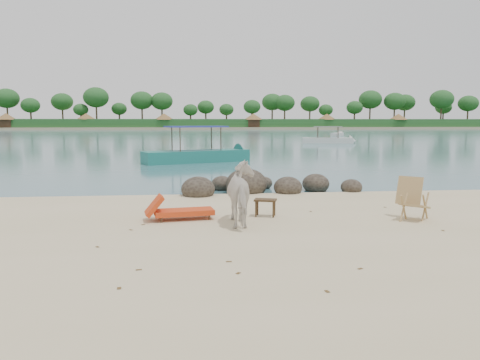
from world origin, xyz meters
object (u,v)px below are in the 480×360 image
object	(u,v)px
boulders	(257,186)
boat_near	(196,132)
side_table	(265,209)
lounge_chair	(184,210)
deck_chair	(415,200)
cow	(244,194)

from	to	relation	value
boulders	boat_near	size ratio (longest dim) A/B	0.85
side_table	boat_near	size ratio (longest dim) A/B	0.07
boulders	lounge_chair	distance (m)	5.14
deck_chair	boat_near	xyz separation A→B (m)	(-5.19, 17.99, 1.27)
cow	boat_near	distance (m)	18.05
lounge_chair	boat_near	distance (m)	17.38
side_table	boulders	bearing A→B (deg)	102.03
cow	side_table	distance (m)	1.16
boulders	deck_chair	bearing A→B (deg)	-58.18
lounge_chair	boat_near	size ratio (longest dim) A/B	0.25
side_table	lounge_chair	size ratio (longest dim) A/B	0.30
lounge_chair	deck_chair	bearing A→B (deg)	-15.80
boulders	side_table	bearing A→B (deg)	-95.15
cow	lounge_chair	xyz separation A→B (m)	(-1.44, 0.68, -0.47)
side_table	deck_chair	distance (m)	3.72
cow	lounge_chair	size ratio (longest dim) A/B	0.96
boat_near	side_table	bearing A→B (deg)	-106.37
cow	lounge_chair	bearing A→B (deg)	-29.08
cow	side_table	size ratio (longest dim) A/B	3.17
boulders	lounge_chair	size ratio (longest dim) A/B	3.46
lounge_chair	deck_chair	world-z (taller)	deck_chair
side_table	lounge_chair	distance (m)	2.08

